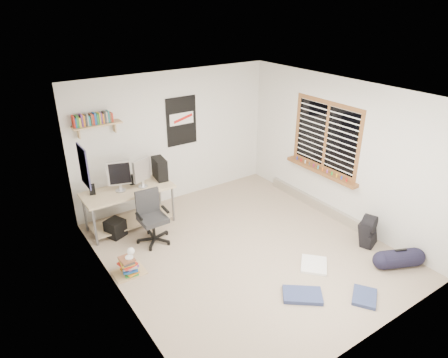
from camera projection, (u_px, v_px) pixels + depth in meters
floor at (245, 250)px, 6.37m from camera, size 4.00×4.50×0.01m
ceiling at (249, 93)px, 5.32m from camera, size 4.00×4.50×0.01m
back_wall at (175, 138)px, 7.54m from camera, size 4.00×0.01×2.50m
left_wall at (115, 218)px, 4.82m from camera, size 0.01×4.50×2.50m
right_wall at (339, 151)px, 6.87m from camera, size 0.01×4.50×2.50m
desk at (130, 207)px, 6.89m from camera, size 1.62×0.97×0.69m
monitor_left at (120, 181)px, 6.61m from camera, size 0.39×0.20×0.42m
monitor_right at (142, 178)px, 6.76m from camera, size 0.36×0.21×0.39m
pc_tower at (160, 169)px, 7.08m from camera, size 0.23×0.40×0.40m
keyboard at (130, 186)px, 6.90m from camera, size 0.40×0.27×0.02m
speaker_left at (92, 190)px, 6.56m from camera, size 0.12×0.12×0.19m
speaker_right at (132, 180)px, 6.91m from camera, size 0.11×0.11×0.19m
office_chair at (152, 215)px, 6.39m from camera, size 0.60×0.60×0.88m
wall_shelf at (97, 125)px, 6.49m from camera, size 0.80×0.22×0.24m
poster_back_wall at (182, 121)px, 7.47m from camera, size 0.62×0.03×0.92m
poster_left_wall at (84, 166)px, 5.63m from camera, size 0.02×0.42×0.60m
window at (325, 136)px, 6.98m from camera, size 0.10×1.50×1.26m
baseboard_heater at (318, 205)px, 7.55m from camera, size 0.08×2.50×0.18m
backpack at (368, 233)px, 6.44m from camera, size 0.38×0.34×0.42m
duffel_bag at (399, 259)px, 5.92m from camera, size 0.37×0.37×0.55m
tshirt at (314, 265)px, 5.98m from camera, size 0.58×0.57×0.04m
jeans_a at (302, 295)px, 5.36m from camera, size 0.61×0.58×0.06m
jeans_b at (364, 297)px, 5.34m from camera, size 0.50×0.48×0.05m
book_stack at (128, 264)px, 5.78m from camera, size 0.56×0.49×0.33m
desk_lamp at (128, 251)px, 5.68m from camera, size 0.15×0.22×0.20m
subwoofer at (115, 228)px, 6.69m from camera, size 0.36×0.36×0.31m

